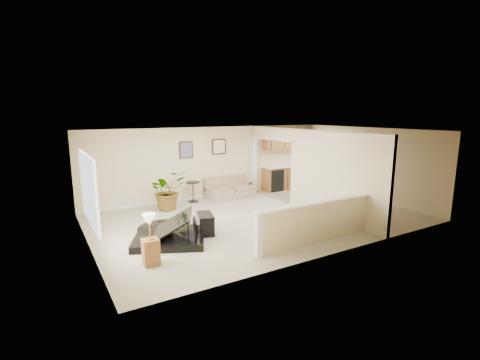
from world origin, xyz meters
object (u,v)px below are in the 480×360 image
piano_bench (205,223)px  accent_table (193,189)px  loveseat (229,187)px  small_plant (251,190)px  lamp_stand (150,243)px  palm_plant (168,191)px  piano (165,215)px

piano_bench → accent_table: bearing=72.4°
loveseat → piano_bench: bearing=-129.7°
loveseat → small_plant: loveseat is taller
loveseat → accent_table: size_ratio=2.46×
piano_bench → loveseat: (2.33, 2.98, 0.12)m
loveseat → accent_table: bearing=176.3°
piano_bench → loveseat: 3.79m
loveseat → lamp_stand: size_ratio=1.62×
palm_plant → accent_table: bearing=23.8°
piano_bench → small_plant: size_ratio=1.44×
piano_bench → palm_plant: size_ratio=0.56×
loveseat → palm_plant: size_ratio=1.31×
palm_plant → lamp_stand: bearing=-113.8°
accent_table → palm_plant: bearing=-156.2°
piano → palm_plant: (0.95, 2.57, -0.03)m
palm_plant → lamp_stand: size_ratio=1.24×
piano → loveseat: size_ratio=1.35×
piano → loveseat: piano is taller
palm_plant → lamp_stand: (-1.64, -3.72, -0.16)m
piano_bench → palm_plant: palm_plant is taller
accent_table → small_plant: (2.17, -0.25, -0.23)m
palm_plant → lamp_stand: 4.07m
small_plant → accent_table: bearing=173.5°
accent_table → lamp_stand: bearing=-122.7°
accent_table → small_plant: accent_table is taller
piano → accent_table: 3.64m
accent_table → palm_plant: size_ratio=0.53×
piano_bench → lamp_stand: (-1.72, -1.15, 0.20)m
loveseat → palm_plant: palm_plant is taller
piano → loveseat: (3.37, 2.99, -0.27)m
piano_bench → small_plant: (3.13, 2.79, -0.03)m
loveseat → small_plant: bearing=-15.8°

